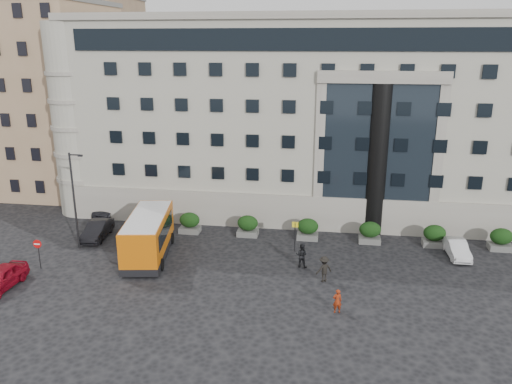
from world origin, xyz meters
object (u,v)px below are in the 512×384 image
pedestrian_c (324,269)px  minibus (148,234)px  hedge_e (434,236)px  hedge_f (501,239)px  white_taxi (457,249)px  hedge_a (190,223)px  pedestrian_a (337,301)px  hedge_b (248,226)px  street_lamp (75,197)px  pedestrian_b (302,255)px  parked_car_a (0,278)px  hedge_d (370,232)px  hedge_c (308,229)px  bus_stop_sign (295,231)px  parked_car_b (97,230)px  parked_car_d (127,203)px  red_truck (103,182)px  parked_car_c (109,208)px  no_entry_sign (38,248)px

pedestrian_c → minibus: bearing=-42.0°
hedge_e → minibus: minibus is taller
hedge_f → white_taxi: size_ratio=0.46×
hedge_a → pedestrian_a: (12.83, -11.89, -0.13)m
hedge_b → hedge_f: (20.80, 0.00, 0.00)m
street_lamp → pedestrian_b: 18.50m
hedge_a → parked_car_a: hedge_a is taller
hedge_e → pedestrian_b: (-10.58, -5.59, -0.00)m
hedge_a → hedge_d: bearing=0.0°
pedestrian_c → street_lamp: bearing=-40.8°
street_lamp → white_taxi: 30.48m
hedge_c → hedge_e: bearing=0.0°
hedge_a → hedge_b: bearing=0.0°
hedge_f → bus_stop_sign: (-16.50, -2.80, 0.80)m
hedge_d → hedge_f: same height
hedge_d → minibus: (-17.36, -5.43, 0.92)m
street_lamp → parked_car_b: street_lamp is taller
parked_car_d → white_taxi: size_ratio=1.33×
red_truck → parked_car_c: red_truck is taller
pedestrian_b → parked_car_d: bearing=-17.8°
white_taxi → pedestrian_c: pedestrian_c is taller
hedge_a → hedge_b: same height
hedge_c → hedge_d: 5.20m
hedge_b → bus_stop_sign: bus_stop_sign is taller
parked_car_a → white_taxi: bearing=18.7°
red_truck → white_taxi: (34.90, -11.89, -0.70)m
hedge_b → parked_car_c: size_ratio=0.40×
hedge_c → pedestrian_c: bearing=-78.9°
hedge_e → pedestrian_b: size_ratio=0.99×
hedge_d → red_truck: 30.05m
hedge_d → pedestrian_c: (-3.67, -7.77, 0.02)m
hedge_b → red_truck: red_truck is taller
hedge_a → pedestrian_c: 14.23m
street_lamp → parked_car_c: size_ratio=1.74×
red_truck → parked_car_a: 22.29m
street_lamp → no_entry_sign: 4.98m
hedge_e → pedestrian_b: pedestrian_b is taller
parked_car_c → hedge_e: bearing=-6.1°
hedge_d → hedge_e: 5.20m
hedge_e → no_entry_sign: size_ratio=0.79×
hedge_d → hedge_a: bearing=180.0°
parked_car_b → pedestrian_c: size_ratio=2.34×
hedge_d → hedge_e: bearing=0.0°
parked_car_d → pedestrian_c: (19.83, -12.74, 0.22)m
pedestrian_c → hedge_a: bearing=-65.4°
hedge_f → pedestrian_c: pedestrian_c is taller
hedge_b → parked_car_c: (-14.36, 3.46, -0.26)m
hedge_d → street_lamp: street_lamp is taller
parked_car_b → pedestrian_a: pedestrian_a is taller
street_lamp → pedestrian_c: bearing=-8.5°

